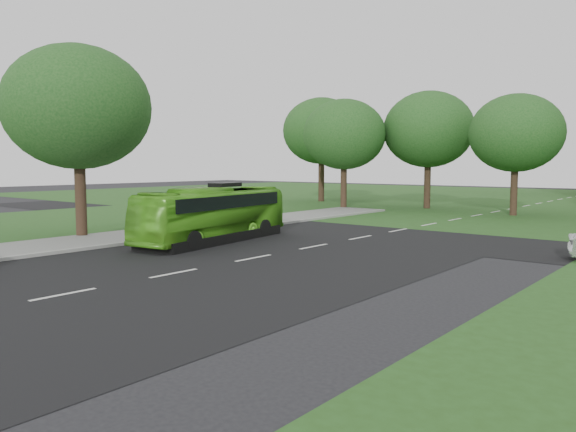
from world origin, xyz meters
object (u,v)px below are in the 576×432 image
object	(u,v)px
tree_park_b	(429,130)
tree_park_c	(516,133)
tree_park_f	(322,131)
tree_side_near	(78,108)
tree_park_a	(344,135)
bus	(214,214)

from	to	relation	value
tree_park_b	tree_park_c	world-z (taller)	tree_park_b
tree_park_b	tree_park_f	distance (m)	12.22
tree_side_near	tree_park_a	bearing A→B (deg)	89.89
tree_park_b	tree_park_c	xyz separation A→B (m)	(7.75, -2.17, -0.66)
tree_park_a	tree_side_near	size ratio (longest dim) A/B	0.95
tree_side_near	tree_park_f	bearing A→B (deg)	102.68
tree_park_b	tree_side_near	distance (m)	29.15
tree_park_c	tree_park_f	bearing A→B (deg)	169.16
tree_park_a	tree_park_c	bearing A→B (deg)	11.26
tree_park_c	tree_park_a	bearing A→B (deg)	-168.74
tree_park_f	tree_side_near	distance (m)	31.05
tree_park_c	tree_side_near	distance (m)	29.53
tree_side_near	tree_park_c	bearing A→B (deg)	63.81
tree_park_b	tree_side_near	bearing A→B (deg)	-100.45
tree_park_c	tree_side_near	size ratio (longest dim) A/B	0.91
tree_park_b	bus	world-z (taller)	tree_park_b
tree_side_near	bus	xyz separation A→B (m)	(6.13, 3.33, -5.20)
tree_park_a	tree_park_b	bearing A→B (deg)	42.24
tree_park_a	tree_side_near	bearing A→B (deg)	-90.11
tree_park_b	bus	distance (m)	25.90
tree_park_a	tree_park_f	xyz separation A→B (m)	(-6.86, 6.38, 0.83)
tree_park_a	bus	world-z (taller)	tree_park_a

